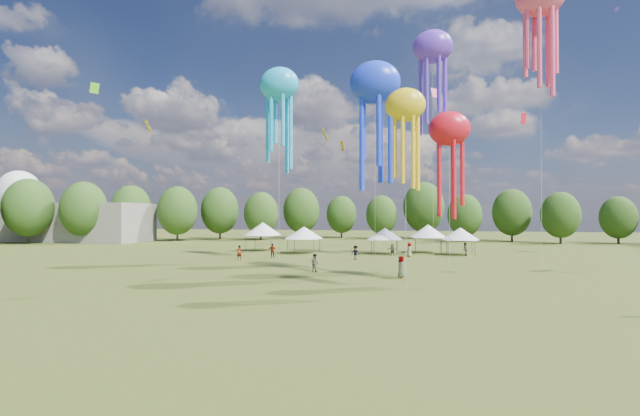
# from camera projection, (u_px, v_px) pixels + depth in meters

# --- Properties ---
(spectator_near) EXTENTS (1.09, 1.01, 1.78)m
(spectator_near) POSITION_uv_depth(u_px,v_px,m) (315.00, 263.00, 44.14)
(spectator_near) COLOR gray
(spectator_near) RESTS_ON ground
(spectators_far) EXTENTS (28.72, 24.19, 1.92)m
(spectators_far) POSITION_uv_depth(u_px,v_px,m) (375.00, 252.00, 56.16)
(spectators_far) COLOR gray
(spectators_far) RESTS_ON ground
(festival_tents) EXTENTS (34.94, 10.29, 4.44)m
(festival_tents) POSITION_uv_depth(u_px,v_px,m) (356.00, 232.00, 66.51)
(festival_tents) COLOR #47474C
(festival_tents) RESTS_ON ground
(show_kites) EXTENTS (34.54, 26.69, 31.98)m
(show_kites) POSITION_uv_depth(u_px,v_px,m) (419.00, 74.00, 48.27)
(show_kites) COLOR #1B38F9
(show_kites) RESTS_ON ground
(treeline) EXTENTS (201.57, 95.24, 13.43)m
(treeline) POSITION_uv_depth(u_px,v_px,m) (371.00, 209.00, 72.66)
(treeline) COLOR #38281C
(treeline) RESTS_ON ground
(hangar) EXTENTS (40.00, 12.00, 8.00)m
(hangar) POSITION_uv_depth(u_px,v_px,m) (57.00, 222.00, 96.36)
(hangar) COLOR gray
(hangar) RESTS_ON ground
(radome) EXTENTS (9.00, 9.00, 16.00)m
(radome) POSITION_uv_depth(u_px,v_px,m) (19.00, 196.00, 105.71)
(radome) COLOR white
(radome) RESTS_ON ground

